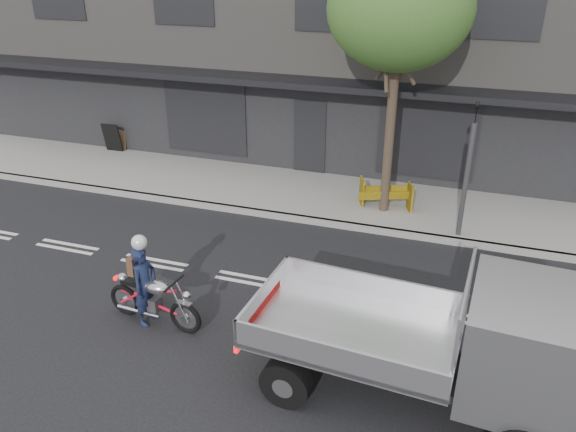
# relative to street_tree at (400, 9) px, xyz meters

# --- Properties ---
(ground) EXTENTS (80.00, 80.00, 0.00)m
(ground) POSITION_rel_street_tree_xyz_m (-2.20, -4.20, -5.28)
(ground) COLOR black
(ground) RESTS_ON ground
(sidewalk) EXTENTS (32.00, 3.20, 0.15)m
(sidewalk) POSITION_rel_street_tree_xyz_m (-2.20, 0.50, -5.20)
(sidewalk) COLOR gray
(sidewalk) RESTS_ON ground
(kerb) EXTENTS (32.00, 0.20, 0.15)m
(kerb) POSITION_rel_street_tree_xyz_m (-2.20, -1.10, -5.20)
(kerb) COLOR gray
(kerb) RESTS_ON ground
(building_main) EXTENTS (26.00, 10.00, 8.00)m
(building_main) POSITION_rel_street_tree_xyz_m (-2.20, 7.10, -1.28)
(building_main) COLOR slate
(building_main) RESTS_ON ground
(street_tree) EXTENTS (3.40, 3.40, 6.74)m
(street_tree) POSITION_rel_street_tree_xyz_m (0.00, 0.00, 0.00)
(street_tree) COLOR #382B21
(street_tree) RESTS_ON ground
(traffic_light_pole) EXTENTS (0.12, 0.12, 3.50)m
(traffic_light_pole) POSITION_rel_street_tree_xyz_m (2.00, -0.85, -3.63)
(traffic_light_pole) COLOR #2D2D30
(traffic_light_pole) RESTS_ON ground
(motorcycle) EXTENTS (2.09, 0.61, 1.08)m
(motorcycle) POSITION_rel_street_tree_xyz_m (-3.40, -6.18, -4.72)
(motorcycle) COLOR black
(motorcycle) RESTS_ON ground
(rider) EXTENTS (0.45, 0.63, 1.62)m
(rider) POSITION_rel_street_tree_xyz_m (-3.55, -6.18, -4.47)
(rider) COLOR #151D3A
(rider) RESTS_ON ground
(flatbed_ute) EXTENTS (5.32, 2.47, 2.40)m
(flatbed_ute) POSITION_rel_street_tree_xyz_m (2.69, -6.68, -3.91)
(flatbed_ute) COLOR black
(flatbed_ute) RESTS_ON ground
(construction_barrier) EXTENTS (1.51, 1.04, 0.79)m
(construction_barrier) POSITION_rel_street_tree_xyz_m (0.00, -0.02, -4.73)
(construction_barrier) COLOR yellow
(construction_barrier) RESTS_ON sidewalk
(sandwich_board) EXTENTS (0.64, 0.43, 0.99)m
(sandwich_board) POSITION_rel_street_tree_xyz_m (-9.65, 1.76, -4.63)
(sandwich_board) COLOR black
(sandwich_board) RESTS_ON sidewalk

